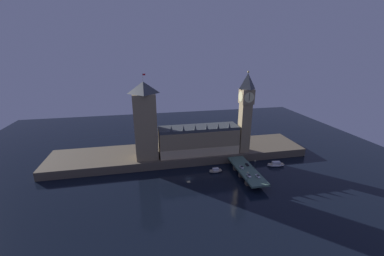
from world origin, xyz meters
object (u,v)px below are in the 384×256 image
street_lamp_far (232,156)px  car_northbound_lead (242,167)px  car_southbound_lead (258,176)px  street_lamp_mid (255,163)px  clock_tower (246,111)px  victoria_tower (145,121)px  car_southbound_trail (247,165)px  street_lamp_near (248,175)px  boat_upstream (216,171)px  car_northbound_trail (249,176)px  boat_downstream (276,164)px  pedestrian_mid_walk (253,166)px

street_lamp_far → car_northbound_lead: bearing=-74.3°
car_southbound_lead → street_lamp_far: 28.50m
street_lamp_mid → clock_tower: bearing=83.5°
victoria_tower → car_southbound_trail: size_ratio=17.04×
clock_tower → car_southbound_lead: 56.69m
victoria_tower → car_northbound_lead: victoria_tower is taller
car_northbound_lead → street_lamp_mid: street_lamp_mid is taller
victoria_tower → car_southbound_trail: victoria_tower is taller
clock_tower → street_lamp_near: size_ratio=10.53×
car_southbound_lead → boat_upstream: size_ratio=0.42×
victoria_tower → car_northbound_trail: bearing=-33.2°
boat_downstream → street_lamp_near: bearing=-145.7°
car_northbound_lead → car_northbound_trail: car_northbound_lead is taller
street_lamp_mid → boat_upstream: street_lamp_mid is taller
car_northbound_lead → boat_downstream: car_northbound_lead is taller
car_northbound_lead → car_southbound_trail: size_ratio=1.03×
clock_tower → car_southbound_trail: bearing=-105.4°
clock_tower → car_northbound_trail: bearing=-107.2°
pedestrian_mid_walk → boat_downstream: size_ratio=0.11×
car_northbound_lead → pedestrian_mid_walk: size_ratio=2.58×
car_northbound_lead → clock_tower: bearing=65.5°
street_lamp_far → boat_upstream: 17.56m
street_lamp_mid → victoria_tower: bearing=155.9°
car_northbound_lead → pedestrian_mid_walk: (8.80, -0.21, 0.14)m
street_lamp_far → pedestrian_mid_walk: bearing=-44.8°
victoria_tower → car_northbound_trail: 88.47m
car_southbound_trail → pedestrian_mid_walk: 4.50m
car_southbound_lead → street_lamp_near: street_lamp_near is taller
car_northbound_lead → street_lamp_far: 12.89m
car_southbound_trail → street_lamp_near: bearing=-113.9°
clock_tower → street_lamp_near: 58.57m
car_northbound_trail → boat_downstream: car_northbound_trail is taller
boat_upstream → boat_downstream: size_ratio=0.71×
clock_tower → victoria_tower: 82.21m
street_lamp_near → victoria_tower: bearing=142.9°
street_lamp_far → car_northbound_trail: bearing=-82.4°
car_northbound_lead → pedestrian_mid_walk: 8.80m
victoria_tower → street_lamp_far: victoria_tower is taller
car_southbound_lead → boat_upstream: (-23.74, 22.70, -5.18)m
clock_tower → street_lamp_far: 39.88m
pedestrian_mid_walk → street_lamp_near: street_lamp_near is taller
clock_tower → car_northbound_trail: 56.34m
car_northbound_lead → car_southbound_lead: size_ratio=0.94×
street_lamp_near → boat_downstream: bearing=34.3°
victoria_tower → car_northbound_lead: 82.58m
car_northbound_lead → street_lamp_near: size_ratio=0.63×
car_southbound_lead → street_lamp_far: (-9.20, 26.70, 3.81)m
car_southbound_lead → boat_downstream: bearing=39.0°
clock_tower → victoria_tower: clock_tower is taller
street_lamp_far → car_southbound_lead: bearing=-71.0°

